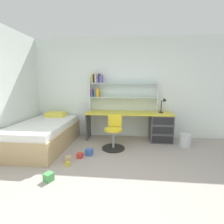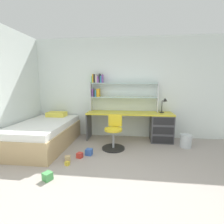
# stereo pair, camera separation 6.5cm
# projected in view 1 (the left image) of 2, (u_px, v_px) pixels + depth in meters

# --- Properties ---
(ground_plane) EXTENTS (5.83, 6.28, 0.02)m
(ground_plane) POSITION_uv_depth(u_px,v_px,m) (114.00, 199.00, 2.19)
(ground_plane) COLOR #9E938C
(room_shell) EXTENTS (5.83, 6.28, 2.67)m
(room_shell) POSITION_uv_depth(u_px,v_px,m) (57.00, 91.00, 3.34)
(room_shell) COLOR silver
(room_shell) RESTS_ON ground_plane
(desk) EXTENTS (2.20, 0.55, 0.74)m
(desk) POSITION_uv_depth(u_px,v_px,m) (152.00, 125.00, 4.34)
(desk) COLOR gold
(desk) RESTS_ON ground_plane
(bookshelf_hutch) EXTENTS (1.78, 0.22, 0.99)m
(bookshelf_hutch) POSITION_uv_depth(u_px,v_px,m) (112.00, 89.00, 4.44)
(bookshelf_hutch) COLOR silver
(bookshelf_hutch) RESTS_ON desk
(desk_lamp) EXTENTS (0.20, 0.17, 0.38)m
(desk_lamp) POSITION_uv_depth(u_px,v_px,m) (164.00, 103.00, 4.23)
(desk_lamp) COLOR black
(desk_lamp) RESTS_ON desk
(swivel_chair) EXTENTS (0.52, 0.52, 0.77)m
(swivel_chair) POSITION_uv_depth(u_px,v_px,m) (114.00, 136.00, 3.81)
(swivel_chair) COLOR black
(swivel_chair) RESTS_ON ground_plane
(bed_platform) EXTENTS (1.16, 1.95, 0.70)m
(bed_platform) POSITION_uv_depth(u_px,v_px,m) (44.00, 134.00, 3.94)
(bed_platform) COLOR tan
(bed_platform) RESTS_ON ground_plane
(waste_bin) EXTENTS (0.26, 0.26, 0.30)m
(waste_bin) POSITION_uv_depth(u_px,v_px,m) (185.00, 140.00, 3.94)
(waste_bin) COLOR silver
(waste_bin) RESTS_ON ground_plane
(toy_block_red_0) EXTENTS (0.13, 0.13, 0.10)m
(toy_block_red_0) POSITION_uv_depth(u_px,v_px,m) (80.00, 155.00, 3.35)
(toy_block_red_0) COLOR red
(toy_block_red_0) RESTS_ON ground_plane
(toy_block_green_1) EXTENTS (0.17, 0.17, 0.12)m
(toy_block_green_1) POSITION_uv_depth(u_px,v_px,m) (49.00, 177.00, 2.57)
(toy_block_green_1) COLOR #479E51
(toy_block_green_1) RESTS_ON ground_plane
(toy_block_blue_2) EXTENTS (0.15, 0.15, 0.13)m
(toy_block_blue_2) POSITION_uv_depth(u_px,v_px,m) (89.00, 152.00, 3.49)
(toy_block_blue_2) COLOR #3860B7
(toy_block_blue_2) RESTS_ON ground_plane
(toy_block_yellow_3) EXTENTS (0.09, 0.09, 0.07)m
(toy_block_yellow_3) POSITION_uv_depth(u_px,v_px,m) (68.00, 164.00, 3.04)
(toy_block_yellow_3) COLOR gold
(toy_block_yellow_3) RESTS_ON ground_plane
(toy_block_natural_4) EXTENTS (0.13, 0.13, 0.10)m
(toy_block_natural_4) POSITION_uv_depth(u_px,v_px,m) (68.00, 159.00, 3.20)
(toy_block_natural_4) COLOR tan
(toy_block_natural_4) RESTS_ON ground_plane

